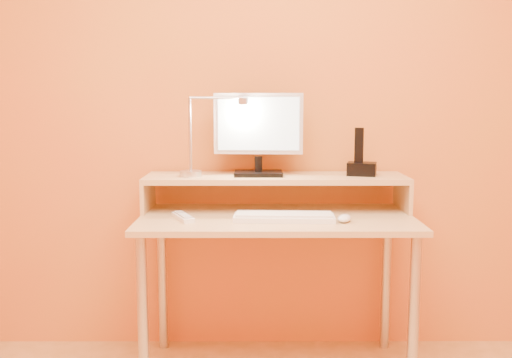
{
  "coord_description": "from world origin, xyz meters",
  "views": [
    {
      "loc": [
        -0.09,
        -1.31,
        1.23
      ],
      "look_at": [
        -0.09,
        1.13,
        0.89
      ],
      "focal_mm": 40.59,
      "sensor_mm": 36.0,
      "label": 1
    }
  ],
  "objects_px": {
    "lamp_base": "(191,174)",
    "phone_dock": "(362,169)",
    "monitor_panel": "(258,124)",
    "remote_control": "(183,217)",
    "keyboard": "(284,218)",
    "mouse": "(344,218)"
  },
  "relations": [
    {
      "from": "keyboard",
      "to": "remote_control",
      "type": "bearing_deg",
      "value": 179.64
    },
    {
      "from": "lamp_base",
      "to": "remote_control",
      "type": "bearing_deg",
      "value": -94.29
    },
    {
      "from": "remote_control",
      "to": "keyboard",
      "type": "bearing_deg",
      "value": -27.6
    },
    {
      "from": "phone_dock",
      "to": "mouse",
      "type": "xyz_separation_m",
      "value": [
        -0.12,
        -0.28,
        -0.17
      ]
    },
    {
      "from": "mouse",
      "to": "lamp_base",
      "type": "bearing_deg",
      "value": -179.13
    },
    {
      "from": "lamp_base",
      "to": "phone_dock",
      "type": "xyz_separation_m",
      "value": [
        0.79,
        0.03,
        0.02
      ]
    },
    {
      "from": "monitor_panel",
      "to": "keyboard",
      "type": "height_order",
      "value": "monitor_panel"
    },
    {
      "from": "monitor_panel",
      "to": "mouse",
      "type": "xyz_separation_m",
      "value": [
        0.36,
        -0.29,
        -0.38
      ]
    },
    {
      "from": "lamp_base",
      "to": "mouse",
      "type": "height_order",
      "value": "lamp_base"
    },
    {
      "from": "lamp_base",
      "to": "keyboard",
      "type": "distance_m",
      "value": 0.5
    },
    {
      "from": "phone_dock",
      "to": "lamp_base",
      "type": "bearing_deg",
      "value": -163.38
    },
    {
      "from": "mouse",
      "to": "remote_control",
      "type": "height_order",
      "value": "mouse"
    },
    {
      "from": "lamp_base",
      "to": "keyboard",
      "type": "bearing_deg",
      "value": -27.19
    },
    {
      "from": "monitor_panel",
      "to": "lamp_base",
      "type": "xyz_separation_m",
      "value": [
        -0.31,
        -0.04,
        -0.23
      ]
    },
    {
      "from": "monitor_panel",
      "to": "keyboard",
      "type": "distance_m",
      "value": 0.48
    },
    {
      "from": "phone_dock",
      "to": "remote_control",
      "type": "xyz_separation_m",
      "value": [
        -0.8,
        -0.22,
        -0.18
      ]
    },
    {
      "from": "remote_control",
      "to": "monitor_panel",
      "type": "bearing_deg",
      "value": 10.97
    },
    {
      "from": "keyboard",
      "to": "mouse",
      "type": "height_order",
      "value": "mouse"
    },
    {
      "from": "keyboard",
      "to": "remote_control",
      "type": "height_order",
      "value": "keyboard"
    },
    {
      "from": "lamp_base",
      "to": "keyboard",
      "type": "xyz_separation_m",
      "value": [
        0.42,
        -0.21,
        -0.16
      ]
    },
    {
      "from": "lamp_base",
      "to": "keyboard",
      "type": "height_order",
      "value": "lamp_base"
    },
    {
      "from": "monitor_panel",
      "to": "remote_control",
      "type": "distance_m",
      "value": 0.56
    }
  ]
}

